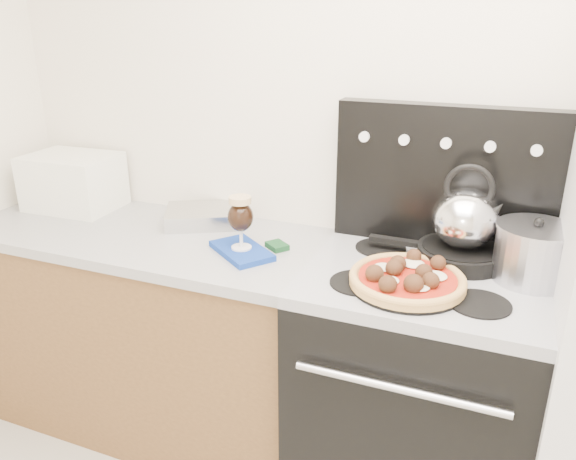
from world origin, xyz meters
The scene contains 15 objects.
room_shell centered at (0.00, 0.29, 1.25)m, with size 3.52×3.01×2.52m.
base_cabinet centered at (-1.02, 1.20, 0.43)m, with size 1.45×0.60×0.86m, color brown.
countertop centered at (-1.02, 1.20, 0.88)m, with size 1.48×0.63×0.04m, color #ABABAB.
stove_body centered at (0.08, 1.18, 0.44)m, with size 0.76×0.65×0.88m, color black.
cooktop centered at (0.08, 1.18, 0.90)m, with size 0.76×0.65×0.04m, color #ADADB2.
backguard centered at (0.08, 1.45, 1.17)m, with size 0.76×0.08×0.50m, color black.
toaster_oven centered at (-1.47, 1.33, 1.02)m, with size 0.38×0.28×0.24m, color white.
foil_sheet centered at (-0.84, 1.37, 0.93)m, with size 0.31×0.23×0.06m, color silver.
oven_mitt centered at (-0.56, 1.14, 0.91)m, with size 0.25×0.14×0.02m, color #14379D.
beer_glass centered at (-0.56, 1.14, 1.02)m, with size 0.09×0.09×0.20m, color black, non-canonical shape.
pizza_pan centered at (0.04, 1.05, 0.93)m, with size 0.35×0.35×0.01m, color black.
pizza centered at (0.04, 1.05, 0.96)m, with size 0.35×0.35×0.05m, color tan, non-canonical shape.
skillet centered at (0.18, 1.31, 0.95)m, with size 0.29×0.29×0.05m, color black.
tea_kettle centered at (0.18, 1.31, 1.09)m, with size 0.22×0.22×0.24m, color white, non-canonical shape.
stock_pot centered at (0.39, 1.26, 1.01)m, with size 0.23×0.23×0.17m, color #BABAC3.
Camera 1 is at (0.28, -0.51, 1.71)m, focal length 35.00 mm.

